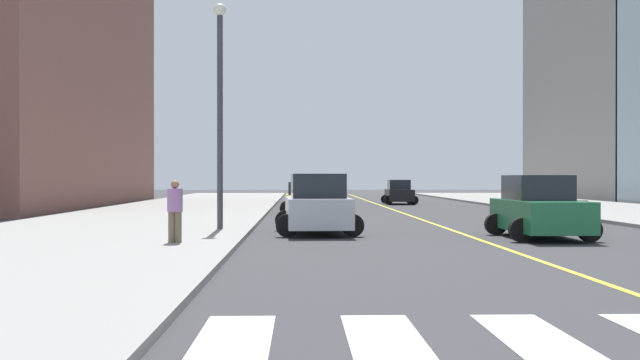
{
  "coord_description": "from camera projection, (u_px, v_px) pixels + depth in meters",
  "views": [
    {
      "loc": [
        -5.51,
        -4.32,
        1.93
      ],
      "look_at": [
        -4.79,
        22.63,
        1.83
      ],
      "focal_mm": 41.95,
      "sensor_mm": 36.0,
      "label": 1
    }
  ],
  "objects": [
    {
      "name": "pedestrian_walking_west",
      "position": [
        175.0,
        208.0,
        20.32
      ],
      "size": [
        0.42,
        0.42,
        1.7
      ],
      "rotation": [
        0.0,
        0.0,
        6.23
      ],
      "color": "brown",
      "rests_on": "sidewalk_kerb_west"
    },
    {
      "name": "lane_divider_paint",
      "position": [
        393.0,
        209.0,
        44.46
      ],
      "size": [
        0.16,
        80.0,
        0.01
      ],
      "primitive_type": "cube",
      "color": "yellow",
      "rests_on": "ground"
    },
    {
      "name": "car_gray_fifth",
      "position": [
        550.0,
        205.0,
        31.44
      ],
      "size": [
        2.4,
        3.77,
        1.66
      ],
      "rotation": [
        0.0,
        0.0,
        3.18
      ],
      "color": "slate",
      "rests_on": "ground"
    },
    {
      "name": "sidewalk_kerb_west",
      "position": [
        93.0,
        234.0,
        24.14
      ],
      "size": [
        10.0,
        120.0,
        0.15
      ],
      "primitive_type": "cube",
      "color": "gray",
      "rests_on": "ground"
    },
    {
      "name": "car_green_third",
      "position": [
        539.0,
        209.0,
        23.56
      ],
      "size": [
        2.81,
        4.48,
        1.99
      ],
      "rotation": [
        0.0,
        0.0,
        3.15
      ],
      "color": "#236B42",
      "rests_on": "ground"
    },
    {
      "name": "car_yellow_sixth",
      "position": [
        302.0,
        199.0,
        39.88
      ],
      "size": [
        2.37,
        3.76,
        1.67
      ],
      "rotation": [
        0.0,
        0.0,
        0.01
      ],
      "color": "gold",
      "rests_on": "ground"
    },
    {
      "name": "car_black_second",
      "position": [
        399.0,
        193.0,
        53.55
      ],
      "size": [
        2.51,
        3.95,
        1.75
      ],
      "rotation": [
        0.0,
        0.0,
        3.12
      ],
      "color": "black",
      "rests_on": "ground"
    },
    {
      "name": "car_red_fourth",
      "position": [
        306.0,
        191.0,
        54.24
      ],
      "size": [
        2.92,
        4.56,
        2.0
      ],
      "rotation": [
        0.0,
        0.0,
        0.04
      ],
      "color": "red",
      "rests_on": "ground"
    },
    {
      "name": "car_silver_nearest",
      "position": [
        317.0,
        206.0,
        25.36
      ],
      "size": [
        2.98,
        4.65,
        2.04
      ],
      "rotation": [
        0.0,
        0.0,
        0.04
      ],
      "color": "#B7B7BC",
      "rests_on": "ground"
    },
    {
      "name": "street_lamp",
      "position": [
        220.0,
        96.0,
        25.68
      ],
      "size": [
        0.44,
        0.44,
        7.77
      ],
      "color": "#38383D",
      "rests_on": "sidewalk_kerb_west"
    }
  ]
}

